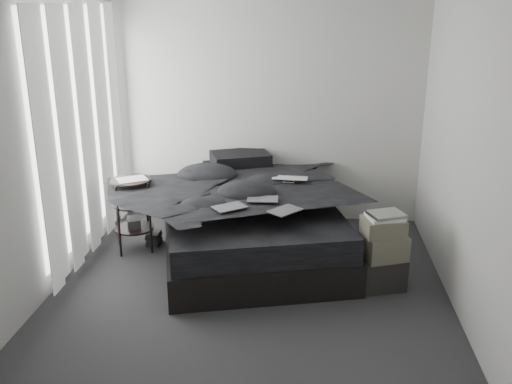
# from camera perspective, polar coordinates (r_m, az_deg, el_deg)

# --- Properties ---
(floor) EXTENTS (3.60, 4.20, 0.01)m
(floor) POSITION_cam_1_polar(r_m,az_deg,el_deg) (5.17, -0.85, -10.76)
(floor) COLOR #2C2C2F
(floor) RESTS_ON ground
(wall_back) EXTENTS (3.60, 0.01, 2.60)m
(wall_back) POSITION_cam_1_polar(r_m,az_deg,el_deg) (6.71, 1.06, 8.01)
(wall_back) COLOR beige
(wall_back) RESTS_ON ground
(wall_front) EXTENTS (3.60, 0.01, 2.60)m
(wall_front) POSITION_cam_1_polar(r_m,az_deg,el_deg) (2.73, -5.81, -8.46)
(wall_front) COLOR beige
(wall_front) RESTS_ON ground
(wall_left) EXTENTS (0.01, 4.20, 2.60)m
(wall_left) POSITION_cam_1_polar(r_m,az_deg,el_deg) (5.18, -21.16, 3.55)
(wall_left) COLOR beige
(wall_left) RESTS_ON ground
(wall_right) EXTENTS (0.01, 4.20, 2.60)m
(wall_right) POSITION_cam_1_polar(r_m,az_deg,el_deg) (4.82, 20.87, 2.53)
(wall_right) COLOR beige
(wall_right) RESTS_ON ground
(window_left) EXTENTS (0.02, 2.00, 2.30)m
(window_left) POSITION_cam_1_polar(r_m,az_deg,el_deg) (5.96, -17.31, 6.30)
(window_left) COLOR white
(window_left) RESTS_ON wall_left
(curtain_left) EXTENTS (0.06, 2.12, 2.48)m
(curtain_left) POSITION_cam_1_polar(r_m,az_deg,el_deg) (5.96, -16.80, 5.65)
(curtain_left) COLOR white
(curtain_left) RESTS_ON wall_left
(bed) EXTENTS (2.27, 2.67, 0.31)m
(bed) POSITION_cam_1_polar(r_m,az_deg,el_deg) (6.02, -0.61, -4.67)
(bed) COLOR black
(bed) RESTS_ON floor
(mattress) EXTENTS (2.19, 2.59, 0.25)m
(mattress) POSITION_cam_1_polar(r_m,az_deg,el_deg) (5.91, -0.62, -2.18)
(mattress) COLOR black
(mattress) RESTS_ON bed
(duvet) EXTENTS (2.14, 2.33, 0.27)m
(duvet) POSITION_cam_1_polar(r_m,az_deg,el_deg) (5.78, -0.54, 0.01)
(duvet) COLOR black
(duvet) RESTS_ON mattress
(pillow_lower) EXTENTS (0.79, 0.63, 0.16)m
(pillow_lower) POSITION_cam_1_polar(r_m,az_deg,el_deg) (6.68, -2.24, 2.11)
(pillow_lower) COLOR black
(pillow_lower) RESTS_ON mattress
(pillow_upper) EXTENTS (0.76, 0.65, 0.15)m
(pillow_upper) POSITION_cam_1_polar(r_m,az_deg,el_deg) (6.63, -1.56, 3.33)
(pillow_upper) COLOR black
(pillow_upper) RESTS_ON pillow_lower
(laptop) EXTENTS (0.38, 0.26, 0.03)m
(laptop) POSITION_cam_1_polar(r_m,az_deg,el_deg) (5.91, 3.37, 1.93)
(laptop) COLOR silver
(laptop) RESTS_ON duvet
(comic_a) EXTENTS (0.35, 0.33, 0.01)m
(comic_a) POSITION_cam_1_polar(r_m,az_deg,el_deg) (5.17, -2.68, -0.64)
(comic_a) COLOR black
(comic_a) RESTS_ON duvet
(comic_b) EXTENTS (0.30, 0.20, 0.01)m
(comic_b) POSITION_cam_1_polar(r_m,az_deg,el_deg) (5.37, 0.67, 0.20)
(comic_b) COLOR black
(comic_b) RESTS_ON duvet
(comic_c) EXTENTS (0.33, 0.34, 0.01)m
(comic_c) POSITION_cam_1_polar(r_m,az_deg,el_deg) (5.08, 2.93, -0.83)
(comic_c) COLOR black
(comic_c) RESTS_ON duvet
(side_stand) EXTENTS (0.54, 0.54, 0.77)m
(side_stand) POSITION_cam_1_polar(r_m,az_deg,el_deg) (6.16, -12.17, -2.26)
(side_stand) COLOR black
(side_stand) RESTS_ON floor
(papers) EXTENTS (0.37, 0.34, 0.02)m
(papers) POSITION_cam_1_polar(r_m,az_deg,el_deg) (6.02, -12.31, 1.22)
(papers) COLOR white
(papers) RESTS_ON side_stand
(floor_books) EXTENTS (0.14, 0.20, 0.13)m
(floor_books) POSITION_cam_1_polar(r_m,az_deg,el_deg) (6.35, -10.18, -4.59)
(floor_books) COLOR black
(floor_books) RESTS_ON floor
(box_lower) EXTENTS (0.47, 0.42, 0.30)m
(box_lower) POSITION_cam_1_polar(r_m,az_deg,el_deg) (5.45, 12.36, -7.84)
(box_lower) COLOR black
(box_lower) RESTS_ON floor
(box_mid) EXTENTS (0.46, 0.41, 0.23)m
(box_mid) POSITION_cam_1_polar(r_m,az_deg,el_deg) (5.34, 12.68, -5.35)
(box_mid) COLOR #5D5949
(box_mid) RESTS_ON box_lower
(box_upper) EXTENTS (0.42, 0.36, 0.16)m
(box_upper) POSITION_cam_1_polar(r_m,az_deg,el_deg) (5.26, 12.61, -3.42)
(box_upper) COLOR #5D5949
(box_upper) RESTS_ON box_mid
(art_book_white) EXTENTS (0.36, 0.32, 0.03)m
(art_book_white) POSITION_cam_1_polar(r_m,az_deg,el_deg) (5.23, 12.77, -2.45)
(art_book_white) COLOR silver
(art_book_white) RESTS_ON box_upper
(art_book_snake) EXTENTS (0.36, 0.33, 0.03)m
(art_book_snake) POSITION_cam_1_polar(r_m,az_deg,el_deg) (5.22, 12.92, -2.18)
(art_book_snake) COLOR silver
(art_book_snake) RESTS_ON art_book_white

